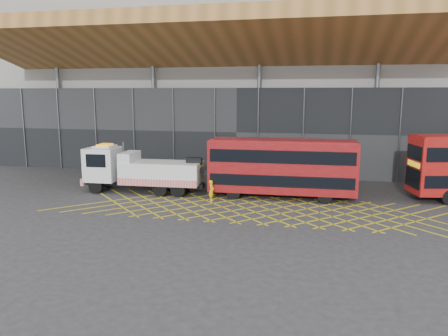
# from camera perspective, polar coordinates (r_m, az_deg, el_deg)

# --- Properties ---
(ground_plane) EXTENTS (120.00, 120.00, 0.00)m
(ground_plane) POSITION_cam_1_polar(r_m,az_deg,el_deg) (30.26, -6.19, -4.75)
(ground_plane) COLOR #28282A
(road_markings) EXTENTS (27.96, 7.16, 0.01)m
(road_markings) POSITION_cam_1_polar(r_m,az_deg,el_deg) (29.00, 4.40, -5.35)
(road_markings) COLOR gold
(road_markings) RESTS_ON ground_plane
(construction_building) EXTENTS (55.00, 23.97, 18.00)m
(construction_building) POSITION_cam_1_polar(r_m,az_deg,el_deg) (46.75, 3.24, 11.54)
(construction_building) COLOR gray
(construction_building) RESTS_ON ground_plane
(recovery_truck) EXTENTS (10.72, 2.83, 3.73)m
(recovery_truck) POSITION_cam_1_polar(r_m,az_deg,el_deg) (34.05, -11.02, -0.26)
(recovery_truck) COLOR black
(recovery_truck) RESTS_ON ground_plane
(bus_towed) EXTENTS (10.59, 2.73, 4.28)m
(bus_towed) POSITION_cam_1_polar(r_m,az_deg,el_deg) (31.66, 7.54, 0.27)
(bus_towed) COLOR maroon
(bus_towed) RESTS_ON ground_plane
(worker) EXTENTS (0.37, 0.55, 1.48)m
(worker) POSITION_cam_1_polar(r_m,az_deg,el_deg) (30.92, -1.64, -2.97)
(worker) COLOR yellow
(worker) RESTS_ON ground_plane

